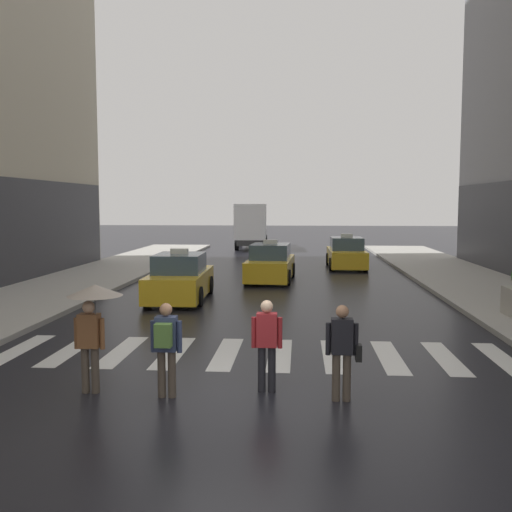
# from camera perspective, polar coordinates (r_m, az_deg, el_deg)

# --- Properties ---
(ground_plane) EXTENTS (160.00, 160.00, 0.00)m
(ground_plane) POSITION_cam_1_polar(r_m,az_deg,el_deg) (10.06, -1.73, -14.17)
(ground_plane) COLOR black
(crosswalk_markings) EXTENTS (11.30, 2.80, 0.01)m
(crosswalk_markings) POSITION_cam_1_polar(r_m,az_deg,el_deg) (12.92, -0.30, -9.75)
(crosswalk_markings) COLOR silver
(crosswalk_markings) RESTS_ON ground
(taxi_lead) EXTENTS (2.02, 4.58, 1.80)m
(taxi_lead) POSITION_cam_1_polar(r_m,az_deg,el_deg) (20.13, -7.59, -2.30)
(taxi_lead) COLOR gold
(taxi_lead) RESTS_ON ground
(taxi_second) EXTENTS (2.12, 4.62, 1.80)m
(taxi_second) POSITION_cam_1_polar(r_m,az_deg,el_deg) (24.87, 1.47, -0.83)
(taxi_second) COLOR gold
(taxi_second) RESTS_ON ground
(taxi_third) EXTENTS (1.96, 4.56, 1.80)m
(taxi_third) POSITION_cam_1_polar(r_m,az_deg,el_deg) (30.22, 9.00, 0.17)
(taxi_third) COLOR gold
(taxi_third) RESTS_ON ground
(box_truck) EXTENTS (2.55, 7.63, 3.35)m
(box_truck) POSITION_cam_1_polar(r_m,az_deg,el_deg) (42.69, -0.46, 3.20)
(box_truck) COLOR #2D2D2D
(box_truck) RESTS_ON ground
(pedestrian_with_umbrella) EXTENTS (0.96, 0.96, 1.94)m
(pedestrian_with_umbrella) POSITION_cam_1_polar(r_m,az_deg,el_deg) (10.42, -15.97, -5.06)
(pedestrian_with_umbrella) COLOR #473D33
(pedestrian_with_umbrella) RESTS_ON ground
(pedestrian_with_backpack) EXTENTS (0.55, 0.43, 1.65)m
(pedestrian_with_backpack) POSITION_cam_1_polar(r_m,az_deg,el_deg) (10.00, -8.99, -8.54)
(pedestrian_with_backpack) COLOR #473D33
(pedestrian_with_backpack) RESTS_ON ground
(pedestrian_with_handbag) EXTENTS (0.60, 0.24, 1.65)m
(pedestrian_with_handbag) POSITION_cam_1_polar(r_m,az_deg,el_deg) (9.85, 8.65, -8.97)
(pedestrian_with_handbag) COLOR #473D33
(pedestrian_with_handbag) RESTS_ON ground
(pedestrian_plain_coat) EXTENTS (0.55, 0.24, 1.65)m
(pedestrian_plain_coat) POSITION_cam_1_polar(r_m,az_deg,el_deg) (10.22, 1.09, -8.37)
(pedestrian_plain_coat) COLOR black
(pedestrian_plain_coat) RESTS_ON ground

